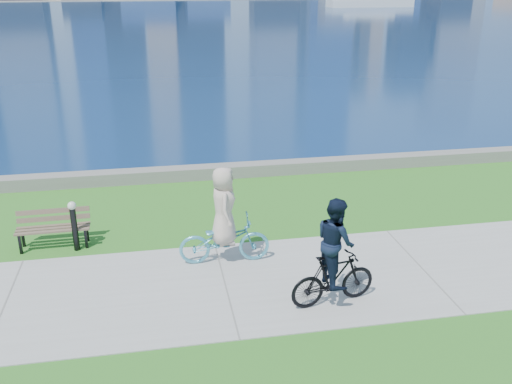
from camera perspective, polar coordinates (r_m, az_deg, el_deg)
ground at (r=11.05m, az=-3.07°, el=-9.39°), size 320.00×320.00×0.00m
concrete_path at (r=11.05m, az=-3.07°, el=-9.35°), size 80.00×3.50×0.02m
seawall at (r=16.61m, az=-5.93°, el=1.94°), size 90.00×0.50×0.35m
bay_water at (r=81.65m, az=-10.10°, el=16.95°), size 320.00×131.00×0.01m
ferry_far at (r=103.17m, az=11.30°, el=18.14°), size 14.25×4.07×1.93m
park_bench at (r=13.11m, az=-19.61°, el=-3.15°), size 1.55×0.56×0.80m
bollard_lamp at (r=12.71m, az=-17.75°, el=-2.94°), size 0.18×0.18×1.12m
cyclist_woman at (r=11.56m, az=-3.22°, el=-3.59°), size 0.72×1.88×2.04m
cyclist_man at (r=10.17m, az=7.83°, el=-6.81°), size 0.74×1.68×2.03m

